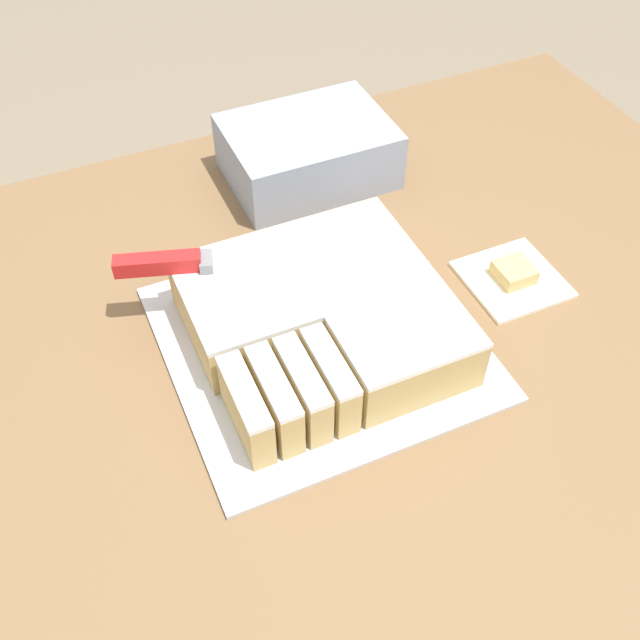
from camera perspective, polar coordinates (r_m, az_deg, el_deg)
The scene contains 8 objects.
ground_plane at distance 1.77m, azimuth 0.98°, elevation -23.20°, with size 8.00×8.00×0.00m, color #7F705B.
countertop at distance 1.34m, azimuth 1.24°, elevation -16.47°, with size 1.40×1.10×0.95m.
cake_board at distance 0.95m, azimuth 0.00°, elevation -1.67°, with size 0.38×0.37×0.01m.
cake at distance 0.93m, azimuth 0.13°, elevation 0.25°, with size 0.30×0.29×0.08m.
knife at distance 0.94m, azimuth -9.42°, elevation 4.37°, with size 0.32×0.12×0.02m.
paper_napkin at distance 1.07m, azimuth 14.43°, elevation 3.02°, with size 0.13×0.13×0.01m.
brownie at distance 1.06m, azimuth 14.57°, elevation 3.55°, with size 0.05×0.05×0.02m.
storage_box at distance 1.19m, azimuth -0.92°, elevation 12.70°, with size 0.25×0.18×0.09m.
Camera 1 is at (-0.26, -0.52, 1.67)m, focal length 42.00 mm.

